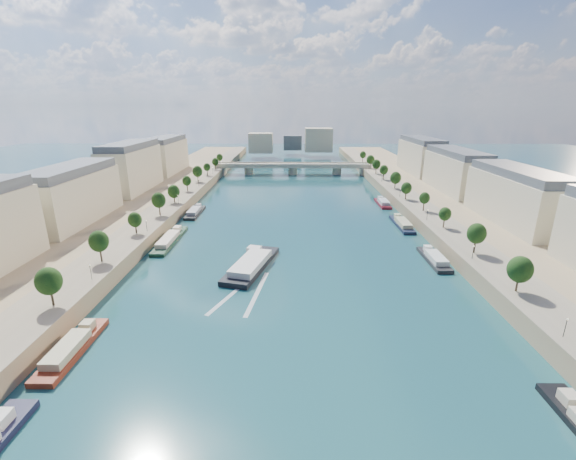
{
  "coord_description": "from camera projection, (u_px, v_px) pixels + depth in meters",
  "views": [
    {
      "loc": [
        -0.58,
        -60.44,
        48.31
      ],
      "look_at": [
        -1.95,
        72.21,
        5.0
      ],
      "focal_mm": 24.0,
      "sensor_mm": 36.0,
      "label": 1
    }
  ],
  "objects": [
    {
      "name": "ground",
      "position": [
        293.0,
        221.0,
        167.5
      ],
      "size": [
        700.0,
        700.0,
        0.0
      ],
      "primitive_type": "plane",
      "color": "#0D2F3C",
      "rests_on": "ground"
    },
    {
      "name": "quay_right",
      "position": [
        460.0,
        216.0,
        166.02
      ],
      "size": [
        44.0,
        520.0,
        5.0
      ],
      "primitive_type": "cube",
      "color": "#9E8460",
      "rests_on": "ground"
    },
    {
      "name": "trees_right",
      "position": [
        415.0,
        193.0,
        173.21
      ],
      "size": [
        4.8,
        268.8,
        8.26
      ],
      "color": "#382B1E",
      "rests_on": "ground"
    },
    {
      "name": "lamps_left",
      "position": [
        164.0,
        210.0,
        156.09
      ],
      "size": [
        0.36,
        200.36,
        4.28
      ],
      "color": "black",
      "rests_on": "ground"
    },
    {
      "name": "bridge",
      "position": [
        293.0,
        167.0,
        278.98
      ],
      "size": [
        112.0,
        12.0,
        8.15
      ],
      "color": "#C1B79E",
      "rests_on": "ground"
    },
    {
      "name": "quay_left",
      "position": [
        128.0,
        215.0,
        167.43
      ],
      "size": [
        44.0,
        520.0,
        5.0
      ],
      "primitive_type": "cube",
      "color": "#9E8460",
      "rests_on": "ground"
    },
    {
      "name": "buildings_left",
      "position": [
        106.0,
        178.0,
        174.63
      ],
      "size": [
        16.0,
        226.0,
        23.2
      ],
      "color": "beige",
      "rests_on": "ground"
    },
    {
      "name": "trees_left",
      "position": [
        166.0,
        196.0,
        166.69
      ],
      "size": [
        4.8,
        268.8,
        8.26
      ],
      "color": "#382B1E",
      "rests_on": "ground"
    },
    {
      "name": "moored_barges_left",
      "position": [
        139.0,
        274.0,
        113.11
      ],
      "size": [
        5.0,
        157.01,
        3.6
      ],
      "color": "#171834",
      "rests_on": "ground"
    },
    {
      "name": "moored_barges_right",
      "position": [
        426.0,
        250.0,
        132.11
      ],
      "size": [
        5.0,
        166.12,
        3.6
      ],
      "color": "black",
      "rests_on": "ground"
    },
    {
      "name": "skyline",
      "position": [
        296.0,
        141.0,
        371.59
      ],
      "size": [
        79.0,
        42.0,
        22.0
      ],
      "color": "beige",
      "rests_on": "ground"
    },
    {
      "name": "pave_right",
      "position": [
        426.0,
        210.0,
        165.37
      ],
      "size": [
        14.0,
        520.0,
        0.1
      ],
      "primitive_type": "cube",
      "color": "gray",
      "rests_on": "quay_right"
    },
    {
      "name": "tour_barge",
      "position": [
        251.0,
        264.0,
        119.15
      ],
      "size": [
        16.18,
        31.52,
        4.11
      ],
      "rotation": [
        0.0,
        0.0,
        -0.26
      ],
      "color": "black",
      "rests_on": "ground"
    },
    {
      "name": "pave_left",
      "position": [
        162.0,
        210.0,
        166.49
      ],
      "size": [
        14.0,
        520.0,
        0.1
      ],
      "primitive_type": "cube",
      "color": "gray",
      "rests_on": "quay_left"
    },
    {
      "name": "buildings_right",
      "position": [
        482.0,
        179.0,
        172.97
      ],
      "size": [
        16.0,
        226.0,
        23.2
      ],
      "color": "beige",
      "rests_on": "ground"
    },
    {
      "name": "lamps_right",
      "position": [
        412.0,
        201.0,
        169.32
      ],
      "size": [
        0.36,
        200.36,
        4.28
      ],
      "color": "black",
      "rests_on": "ground"
    },
    {
      "name": "wake",
      "position": [
        245.0,
        293.0,
        103.79
      ],
      "size": [
        14.2,
        25.92,
        0.04
      ],
      "color": "silver",
      "rests_on": "ground"
    }
  ]
}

